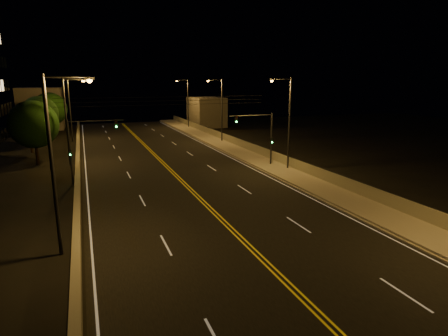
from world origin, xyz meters
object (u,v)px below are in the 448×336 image
object	(u,v)px
streetlight_4	(56,155)
tree_2	(40,114)
streetlight_5	(68,116)
streetlight_6	(71,106)
traffic_signal_right	(263,133)
streetlight_3	(187,101)
streetlight_1	(287,119)
streetlight_2	(220,107)
tree_1	(29,122)
tree_3	(50,109)
tree_0	(34,125)
traffic_signal_left	(81,143)

from	to	relation	value
streetlight_4	tree_2	bearing A→B (deg)	96.13
tree_2	streetlight_5	bearing A→B (deg)	-75.54
streetlight_6	traffic_signal_right	distance (m)	34.00
streetlight_4	streetlight_5	bearing A→B (deg)	90.00
traffic_signal_right	tree_2	size ratio (longest dim) A/B	0.83
streetlight_3	traffic_signal_right	distance (m)	37.66
streetlight_1	streetlight_2	distance (m)	20.32
tree_1	tree_3	world-z (taller)	tree_3
streetlight_2	streetlight_3	world-z (taller)	same
streetlight_5	streetlight_4	bearing A→B (deg)	-90.00
streetlight_3	tree_0	size ratio (longest dim) A/B	1.33
traffic_signal_left	tree_1	distance (m)	20.03
streetlight_3	tree_2	bearing A→B (deg)	-157.02
tree_0	tree_2	bearing A→B (deg)	92.67
streetlight_3	streetlight_6	bearing A→B (deg)	-154.82
traffic_signal_right	tree_3	bearing A→B (deg)	124.47
traffic_signal_right	tree_1	distance (m)	31.54
streetlight_5	tree_2	distance (m)	18.13
streetlight_4	streetlight_3	bearing A→B (deg)	67.98
streetlight_2	streetlight_5	world-z (taller)	same
traffic_signal_right	streetlight_6	bearing A→B (deg)	125.94
streetlight_6	tree_1	distance (m)	10.11
traffic_signal_left	tree_2	bearing A→B (deg)	102.04
streetlight_4	tree_1	xyz separation A→B (m)	(-5.25, 34.48, -1.45)
streetlight_2	streetlight_6	distance (m)	23.51
tree_3	streetlight_2	bearing A→B (deg)	-33.09
streetlight_3	traffic_signal_right	xyz separation A→B (m)	(-1.55, -37.59, -1.79)
streetlight_2	traffic_signal_right	world-z (taller)	streetlight_2
tree_1	tree_2	size ratio (longest dim) A/B	0.91
streetlight_1	streetlight_6	world-z (taller)	same
streetlight_2	tree_1	world-z (taller)	streetlight_2
traffic_signal_right	streetlight_4	bearing A→B (deg)	-142.13
streetlight_4	traffic_signal_left	distance (m)	15.64
streetlight_3	traffic_signal_right	bearing A→B (deg)	-92.36
tree_1	tree_3	xyz separation A→B (m)	(1.66, 15.28, 0.62)
streetlight_1	tree_2	distance (m)	38.93
tree_3	streetlight_4	bearing A→B (deg)	-85.87
streetlight_3	tree_1	distance (m)	32.60
streetlight_1	streetlight_5	world-z (taller)	same
streetlight_4	streetlight_6	world-z (taller)	same
streetlight_1	streetlight_5	distance (m)	24.33
streetlight_1	tree_1	distance (m)	34.26
traffic_signal_left	tree_0	size ratio (longest dim) A/B	0.82
streetlight_2	streetlight_6	world-z (taller)	same
streetlight_4	tree_1	world-z (taller)	streetlight_4
tree_0	traffic_signal_right	bearing A→B (deg)	-24.06
streetlight_1	tree_0	world-z (taller)	streetlight_1
streetlight_1	tree_0	bearing A→B (deg)	152.80
traffic_signal_left	streetlight_5	bearing A→B (deg)	97.23
streetlight_1	tree_0	distance (m)	28.41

